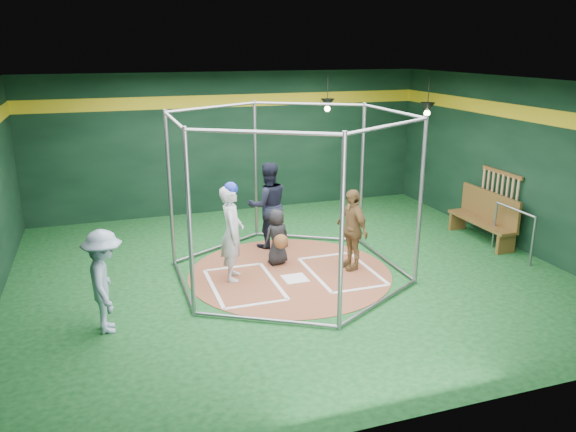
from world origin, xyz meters
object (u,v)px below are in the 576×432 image
object	(u,v)px
batter_figure	(232,232)
umpire	(268,205)
visitor_leopard	(352,229)
dugout_bench	(485,216)

from	to	relation	value
batter_figure	umpire	world-z (taller)	batter_figure
batter_figure	visitor_leopard	size ratio (longest dim) A/B	1.17
visitor_leopard	dugout_bench	world-z (taller)	visitor_leopard
umpire	dugout_bench	size ratio (longest dim) A/B	0.97
visitor_leopard	dugout_bench	bearing A→B (deg)	88.78
umpire	visitor_leopard	bearing A→B (deg)	124.91
visitor_leopard	umpire	xyz separation A→B (m)	(-1.15, 1.65, 0.13)
visitor_leopard	dugout_bench	size ratio (longest dim) A/B	0.83
umpire	dugout_bench	xyz separation A→B (m)	(4.59, -1.11, -0.36)
umpire	dugout_bench	distance (m)	4.74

